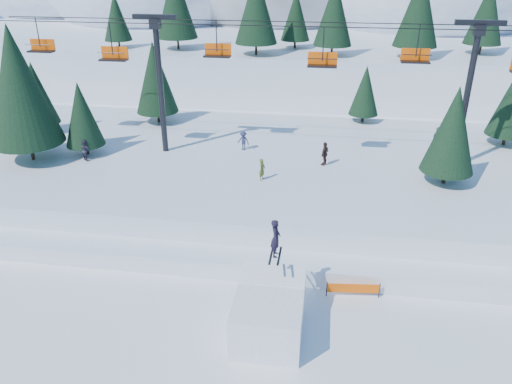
# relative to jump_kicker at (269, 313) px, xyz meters

# --- Properties ---
(ground) EXTENTS (160.00, 160.00, 0.00)m
(ground) POSITION_rel_jump_kicker_xyz_m (-1.41, -1.11, -1.23)
(ground) COLOR white
(ground) RESTS_ON ground
(mid_shelf) EXTENTS (70.00, 22.00, 2.50)m
(mid_shelf) POSITION_rel_jump_kicker_xyz_m (-1.41, 16.89, 0.02)
(mid_shelf) COLOR white
(mid_shelf) RESTS_ON ground
(berm) EXTENTS (70.00, 6.00, 1.10)m
(berm) POSITION_rel_jump_kicker_xyz_m (-1.41, 6.89, -0.68)
(berm) COLOR white
(berm) RESTS_ON ground
(jump_kicker) EXTENTS (3.22, 4.42, 5.47)m
(jump_kicker) POSITION_rel_jump_kicker_xyz_m (0.00, 0.00, 0.00)
(jump_kicker) COLOR white
(jump_kicker) RESTS_ON ground
(chairlift) EXTENTS (46.00, 3.21, 10.28)m
(chairlift) POSITION_rel_jump_kicker_xyz_m (-0.31, 16.94, 8.09)
(chairlift) COLOR black
(chairlift) RESTS_ON mid_shelf
(conifer_stand) EXTENTS (64.64, 17.20, 9.96)m
(conifer_stand) POSITION_rel_jump_kicker_xyz_m (-2.52, 17.11, 5.59)
(conifer_stand) COLOR black
(conifer_stand) RESTS_ON mid_shelf
(distant_skiers) EXTENTS (27.70, 9.04, 1.78)m
(distant_skiers) POSITION_rel_jump_kicker_xyz_m (-1.54, 16.79, 2.10)
(distant_skiers) COLOR #2A2D4D
(distant_skiers) RESTS_ON mid_shelf
(banner_near) EXTENTS (2.84, 0.35, 0.90)m
(banner_near) POSITION_rel_jump_kicker_xyz_m (4.10, 3.47, -0.69)
(banner_near) COLOR black
(banner_near) RESTS_ON ground
(banner_far) EXTENTS (2.76, 0.79, 0.90)m
(banner_far) POSITION_rel_jump_kicker_xyz_m (9.30, 4.51, -0.69)
(banner_far) COLOR black
(banner_far) RESTS_ON ground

